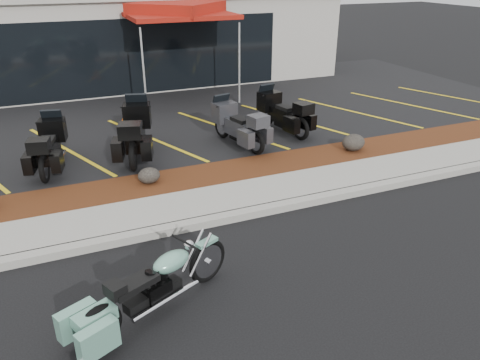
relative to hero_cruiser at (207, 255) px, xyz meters
name	(u,v)px	position (x,y,z in m)	size (l,w,h in m)	color
ground	(228,248)	(0.61, 0.73, -0.47)	(90.00, 90.00, 0.00)	black
curb	(210,221)	(0.61, 1.63, -0.39)	(24.00, 0.25, 0.15)	gray
sidewalk	(199,205)	(0.61, 2.33, -0.39)	(24.00, 1.20, 0.15)	gray
mulch_bed	(182,181)	(0.61, 3.53, -0.39)	(24.00, 1.20, 0.16)	#34180B
upper_lot	(134,116)	(0.61, 8.93, -0.39)	(26.00, 9.60, 0.15)	black
dealership_building	(100,30)	(0.61, 15.20, 1.54)	(18.00, 8.16, 4.00)	#A7A297
boulder_mid	(149,175)	(-0.10, 3.57, -0.14)	(0.48, 0.40, 0.34)	black
boulder_right	(353,142)	(5.13, 3.50, -0.10)	(0.60, 0.50, 0.42)	black
hero_cruiser	(207,255)	(0.00, 0.00, 0.00)	(2.67, 0.68, 0.94)	#6AA58F
touring_black_front	(54,134)	(-1.84, 5.96, 0.28)	(2.08, 0.79, 1.21)	black
touring_black_mid	(138,120)	(0.21, 6.02, 0.37)	(2.37, 0.90, 1.38)	black
touring_grey	(222,116)	(2.40, 5.71, 0.29)	(2.09, 0.80, 1.22)	#303135
touring_black_rear	(267,105)	(3.99, 6.23, 0.30)	(2.12, 0.81, 1.23)	black
traffic_cone	(126,118)	(0.17, 7.84, -0.11)	(0.37, 0.37, 0.43)	#ED5B07
popup_canopy	(177,11)	(2.61, 10.44, 2.58)	(4.07, 4.07, 3.19)	silver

